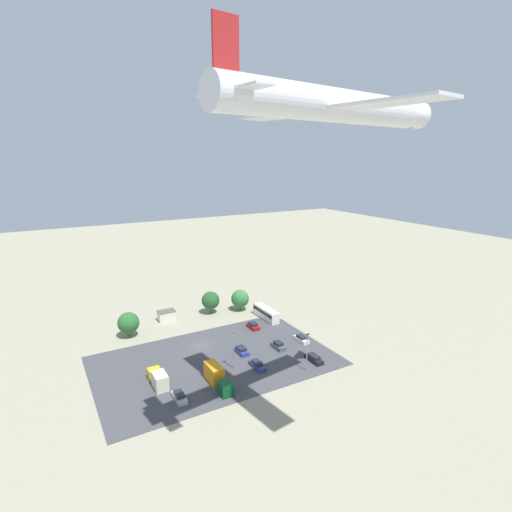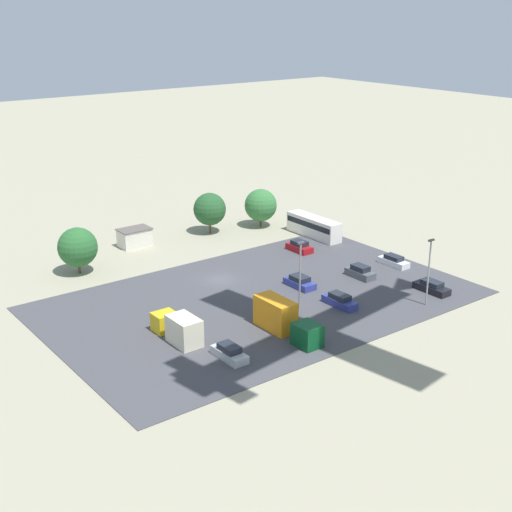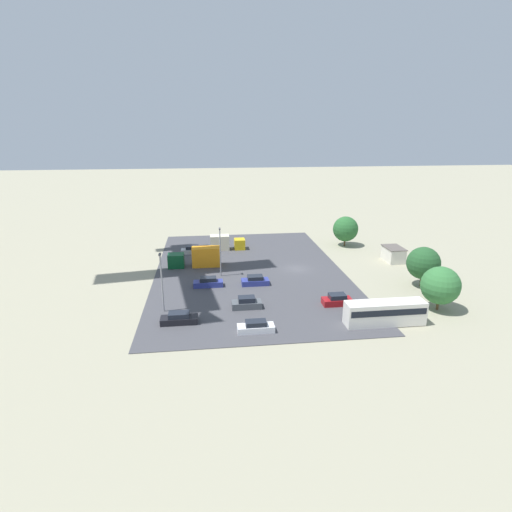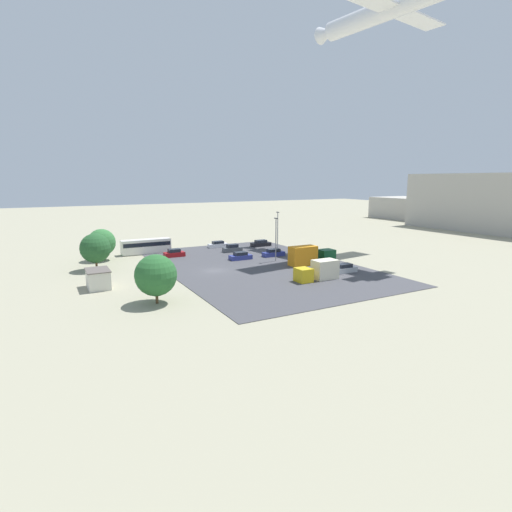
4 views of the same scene
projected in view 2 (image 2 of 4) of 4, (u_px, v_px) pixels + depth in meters
The scene contains 18 objects.
ground_plane at pixel (220, 280), 94.15m from camera, with size 400.00×400.00×0.00m, color gray.
parking_lot_surface at pixel (260, 300), 87.70m from camera, with size 51.45×32.73×0.08m.
shed_building at pixel (135, 237), 106.83m from camera, with size 4.81×3.22×2.77m.
bus at pixel (314, 226), 111.20m from camera, with size 2.47×10.32×3.05m.
parked_car_0 at pixel (394, 261), 99.07m from camera, with size 1.70×4.60×1.44m.
parked_car_1 at pixel (432, 287), 89.90m from camera, with size 1.84×4.79×1.48m.
parked_car_2 at pixel (300, 282), 91.47m from camera, with size 1.99×4.42×1.51m.
parked_car_3 at pixel (340, 301), 85.74m from camera, with size 1.74×4.67×1.54m.
parked_car_4 at pixel (299, 247), 104.69m from camera, with size 1.96×4.18×1.61m.
parked_car_5 at pixel (229, 353), 72.94m from camera, with size 1.79×4.48×1.52m.
parked_car_6 at pixel (360, 272), 94.70m from camera, with size 1.83×4.17×1.66m.
parked_truck_0 at pixel (179, 328), 76.70m from camera, with size 2.51×7.18×3.05m.
parked_truck_1 at pixel (284, 320), 78.27m from camera, with size 2.41×9.43×3.54m.
tree_near_shed at pixel (78, 247), 95.31m from camera, with size 5.35×5.35×6.39m.
tree_apron_mid at pixel (210, 209), 112.31m from camera, with size 5.16×5.16×6.49m.
tree_apron_far at pixel (261, 205), 115.65m from camera, with size 5.27×5.27×6.24m.
light_pole_lot_centre at pixel (300, 273), 83.48m from camera, with size 0.90×0.28×8.42m.
light_pole_lot_edge at pixel (429, 269), 84.65m from camera, with size 0.90×0.28×8.34m.
Camera 2 is at (49.33, 72.66, 34.42)m, focal length 50.00 mm.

